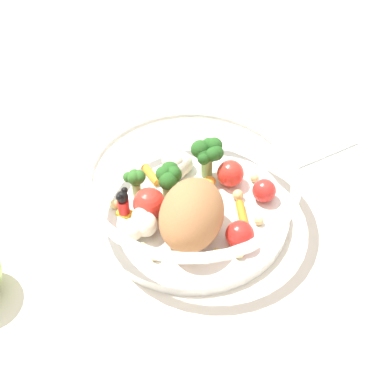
{
  "coord_description": "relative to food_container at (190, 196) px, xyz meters",
  "views": [
    {
      "loc": [
        -0.19,
        -0.33,
        0.4
      ],
      "look_at": [
        -0.01,
        -0.01,
        0.04
      ],
      "focal_mm": 47.07,
      "sensor_mm": 36.0,
      "label": 1
    }
  ],
  "objects": [
    {
      "name": "ground_plane",
      "position": [
        0.01,
        0.01,
        -0.03
      ],
      "size": [
        2.4,
        2.4,
        0.0
      ],
      "primitive_type": "plane",
      "color": "silver"
    },
    {
      "name": "food_container",
      "position": [
        0.0,
        0.0,
        0.0
      ],
      "size": [
        0.22,
        0.22,
        0.07
      ],
      "color": "white",
      "rests_on": "ground_plane"
    },
    {
      "name": "folded_napkin",
      "position": [
        0.19,
        0.06,
        -0.03
      ],
      "size": [
        0.1,
        0.1,
        0.01
      ],
      "primitive_type": "cube",
      "rotation": [
        0.0,
        0.0,
        0.01
      ],
      "color": "white",
      "rests_on": "ground_plane"
    }
  ]
}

